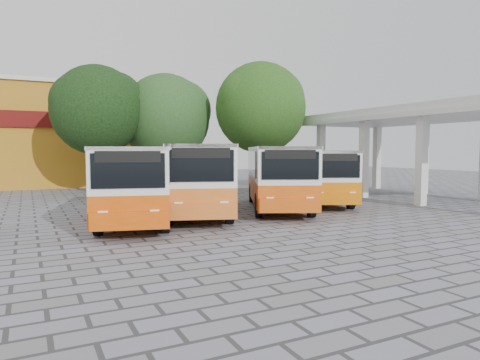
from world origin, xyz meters
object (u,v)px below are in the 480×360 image
bus_centre_left (197,174)px  bus_far_left (135,179)px  bus_centre_right (278,173)px  bus_far_right (318,173)px

bus_centre_left → bus_far_left: bearing=-145.4°
bus_centre_right → bus_far_right: bearing=43.7°
bus_far_left → bus_centre_left: size_ratio=0.96×
bus_far_left → bus_centre_right: (7.24, 0.64, 0.02)m
bus_centre_right → bus_far_right: (3.31, 1.11, -0.10)m
bus_far_left → bus_centre_left: bearing=31.4°
bus_centre_right → bus_far_right: size_ratio=1.06×
bus_centre_right → bus_far_right: 3.50m
bus_far_left → bus_centre_right: bus_centre_right is taller
bus_centre_right → bus_centre_left: bearing=-157.8°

